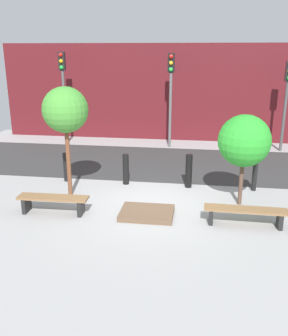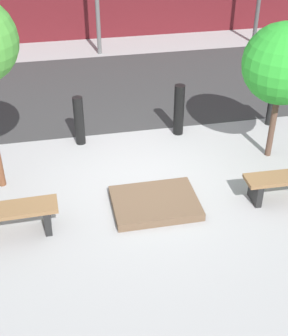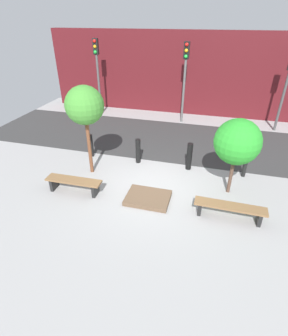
{
  "view_description": "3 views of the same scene",
  "coord_description": "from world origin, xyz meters",
  "px_view_note": "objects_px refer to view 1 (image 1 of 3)",
  "views": [
    {
      "loc": [
        1.21,
        -9.54,
        4.1
      ],
      "look_at": [
        -0.15,
        -0.24,
        1.12
      ],
      "focal_mm": 40.0,
      "sensor_mm": 36.0,
      "label": 1
    },
    {
      "loc": [
        -1.36,
        -6.56,
        4.68
      ],
      "look_at": [
        -0.2,
        -0.83,
        0.82
      ],
      "focal_mm": 50.0,
      "sensor_mm": 36.0,
      "label": 2
    },
    {
      "loc": [
        1.63,
        -7.19,
        5.07
      ],
      "look_at": [
        -0.23,
        -0.39,
        0.92
      ],
      "focal_mm": 28.0,
      "sensor_mm": 36.0,
      "label": 3
    }
  ],
  "objects_px": {
    "bench_left": "(53,201)",
    "bollard_right": "(255,177)",
    "planter_bed": "(147,213)",
    "traffic_light_west": "(63,82)",
    "bollard_left": "(126,169)",
    "tree_behind_left_bench": "(65,111)",
    "bollard_far_left": "(66,167)",
    "traffic_light_mid_west": "(171,84)",
    "traffic_light_mid_east": "(287,90)",
    "tree_behind_right_bench": "(244,141)",
    "bench_right": "(245,213)",
    "bollard_center": "(189,171)"
  },
  "relations": [
    {
      "from": "bench_left",
      "to": "bollard_right",
      "type": "bearing_deg",
      "value": 23.31
    },
    {
      "from": "planter_bed",
      "to": "traffic_light_west",
      "type": "bearing_deg",
      "value": 123.0
    },
    {
      "from": "planter_bed",
      "to": "bollard_left",
      "type": "height_order",
      "value": "bollard_left"
    },
    {
      "from": "tree_behind_left_bench",
      "to": "bollard_far_left",
      "type": "bearing_deg",
      "value": 114.67
    },
    {
      "from": "traffic_light_mid_west",
      "to": "traffic_light_mid_east",
      "type": "distance_m",
      "value": 4.73
    },
    {
      "from": "bollard_far_left",
      "to": "traffic_light_mid_west",
      "type": "xyz_separation_m",
      "value": [
        2.97,
        5.0,
        2.26
      ]
    },
    {
      "from": "bench_left",
      "to": "traffic_light_mid_east",
      "type": "bearing_deg",
      "value": 44.96
    },
    {
      "from": "bollard_far_left",
      "to": "traffic_light_mid_east",
      "type": "height_order",
      "value": "traffic_light_mid_east"
    },
    {
      "from": "tree_behind_right_bench",
      "to": "bollard_right",
      "type": "bearing_deg",
      "value": 65.33
    },
    {
      "from": "traffic_light_west",
      "to": "planter_bed",
      "type": "bearing_deg",
      "value": -57.0
    },
    {
      "from": "planter_bed",
      "to": "tree_behind_left_bench",
      "type": "relative_size",
      "value": 0.43
    },
    {
      "from": "bench_right",
      "to": "traffic_light_west",
      "type": "bearing_deg",
      "value": 135.04
    },
    {
      "from": "bench_left",
      "to": "planter_bed",
      "type": "bearing_deg",
      "value": 3.44
    },
    {
      "from": "traffic_light_mid_east",
      "to": "tree_behind_left_bench",
      "type": "bearing_deg",
      "value": -139.34
    },
    {
      "from": "bollard_left",
      "to": "traffic_light_mid_east",
      "type": "xyz_separation_m",
      "value": [
        5.72,
        5.0,
        2.05
      ]
    },
    {
      "from": "bench_left",
      "to": "bollard_center",
      "type": "xyz_separation_m",
      "value": [
        3.43,
        2.47,
        0.19
      ]
    },
    {
      "from": "bollard_far_left",
      "to": "traffic_light_mid_west",
      "type": "height_order",
      "value": "traffic_light_mid_west"
    },
    {
      "from": "bollard_right",
      "to": "bollard_left",
      "type": "bearing_deg",
      "value": 180.0
    },
    {
      "from": "traffic_light_mid_west",
      "to": "bollard_left",
      "type": "bearing_deg",
      "value": -101.21
    },
    {
      "from": "tree_behind_right_bench",
      "to": "bollard_left",
      "type": "distance_m",
      "value": 3.85
    },
    {
      "from": "bollard_center",
      "to": "bollard_right",
      "type": "xyz_separation_m",
      "value": [
        1.98,
        0.0,
        -0.09
      ]
    },
    {
      "from": "tree_behind_right_bench",
      "to": "bench_right",
      "type": "bearing_deg",
      "value": -90.0
    },
    {
      "from": "bench_left",
      "to": "bench_right",
      "type": "relative_size",
      "value": 0.92
    },
    {
      "from": "bench_left",
      "to": "bollard_center",
      "type": "bearing_deg",
      "value": 34.54
    },
    {
      "from": "tree_behind_left_bench",
      "to": "traffic_light_mid_east",
      "type": "bearing_deg",
      "value": 40.66
    },
    {
      "from": "planter_bed",
      "to": "tree_behind_right_bench",
      "type": "distance_m",
      "value": 3.2
    },
    {
      "from": "bollard_center",
      "to": "tree_behind_right_bench",
      "type": "bearing_deg",
      "value": -38.53
    },
    {
      "from": "bench_right",
      "to": "bollard_center",
      "type": "height_order",
      "value": "bollard_center"
    },
    {
      "from": "tree_behind_left_bench",
      "to": "bollard_right",
      "type": "xyz_separation_m",
      "value": [
        5.42,
        1.16,
        -2.07
      ]
    },
    {
      "from": "tree_behind_right_bench",
      "to": "traffic_light_west",
      "type": "distance_m",
      "value": 9.5
    },
    {
      "from": "tree_behind_left_bench",
      "to": "bollard_center",
      "type": "xyz_separation_m",
      "value": [
        3.43,
        1.16,
        -1.97
      ]
    },
    {
      "from": "planter_bed",
      "to": "traffic_light_west",
      "type": "distance_m",
      "value": 9.09
    },
    {
      "from": "bench_left",
      "to": "bollard_left",
      "type": "relative_size",
      "value": 1.89
    },
    {
      "from": "bench_left",
      "to": "tree_behind_left_bench",
      "type": "xyz_separation_m",
      "value": [
        -0.0,
        1.32,
        2.16
      ]
    },
    {
      "from": "planter_bed",
      "to": "bollard_center",
      "type": "distance_m",
      "value": 2.52
    },
    {
      "from": "planter_bed",
      "to": "bollard_left",
      "type": "relative_size",
      "value": 1.4
    },
    {
      "from": "traffic_light_mid_east",
      "to": "tree_behind_right_bench",
      "type": "bearing_deg",
      "value": -110.35
    },
    {
      "from": "planter_bed",
      "to": "traffic_light_mid_east",
      "type": "xyz_separation_m",
      "value": [
        4.73,
        7.28,
        2.47
      ]
    },
    {
      "from": "bollard_center",
      "to": "traffic_light_west",
      "type": "height_order",
      "value": "traffic_light_west"
    },
    {
      "from": "bollard_left",
      "to": "bollard_center",
      "type": "bearing_deg",
      "value": 0.0
    },
    {
      "from": "bollard_center",
      "to": "traffic_light_mid_east",
      "type": "relative_size",
      "value": 0.29
    },
    {
      "from": "bollard_far_left",
      "to": "bench_right",
      "type": "bearing_deg",
      "value": -24.56
    },
    {
      "from": "bollard_far_left",
      "to": "traffic_light_west",
      "type": "xyz_separation_m",
      "value": [
        -1.75,
        5.0,
        2.29
      ]
    },
    {
      "from": "bollard_left",
      "to": "bollard_right",
      "type": "distance_m",
      "value": 3.97
    },
    {
      "from": "bench_right",
      "to": "tree_behind_right_bench",
      "type": "distance_m",
      "value": 1.98
    },
    {
      "from": "bench_left",
      "to": "bollard_far_left",
      "type": "xyz_separation_m",
      "value": [
        -0.53,
        2.47,
        0.14
      ]
    },
    {
      "from": "tree_behind_left_bench",
      "to": "traffic_light_mid_east",
      "type": "height_order",
      "value": "traffic_light_mid_east"
    },
    {
      "from": "bench_right",
      "to": "tree_behind_left_bench",
      "type": "relative_size",
      "value": 0.63
    },
    {
      "from": "bollard_left",
      "to": "bollard_right",
      "type": "relative_size",
      "value": 1.14
    },
    {
      "from": "bench_right",
      "to": "bollard_far_left",
      "type": "distance_m",
      "value": 5.96
    }
  ]
}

